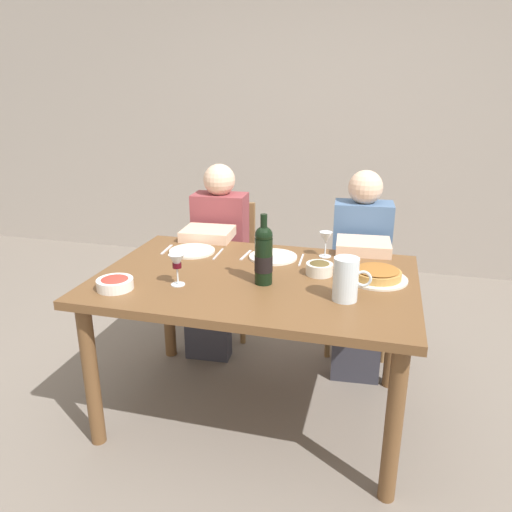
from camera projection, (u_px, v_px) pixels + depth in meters
The scene contains 20 objects.
ground_plane at pixel (256, 410), 2.59m from camera, with size 8.00×8.00×0.00m, color slate.
back_wall at pixel (326, 112), 4.32m from camera, with size 8.00×0.10×2.80m, color #A3998E.
dining_table at pixel (256, 294), 2.37m from camera, with size 1.50×1.00×0.76m.
wine_bottle at pixel (264, 255), 2.21m from camera, with size 0.08×0.08×0.33m.
water_pitcher at pixel (346, 282), 2.05m from camera, with size 0.16×0.11×0.19m.
baked_tart at pixel (377, 274), 2.29m from camera, with size 0.28×0.28×0.06m.
salad_bowl at pixel (115, 283), 2.18m from camera, with size 0.16×0.16×0.06m.
olive_bowl at pixel (319, 268), 2.35m from camera, with size 0.13×0.13×0.07m.
wine_glass_left_diner at pixel (326, 239), 2.57m from camera, with size 0.07×0.07×0.14m.
wine_glass_right_diner at pixel (177, 263), 2.20m from camera, with size 0.07×0.07×0.15m.
dinner_plate_left_setting at pixel (192, 251), 2.67m from camera, with size 0.25×0.25×0.01m, color silver.
dinner_plate_right_setting at pixel (273, 257), 2.58m from camera, with size 0.25×0.25×0.01m, color white.
fork_left_setting at pixel (167, 249), 2.71m from camera, with size 0.16×0.01×0.01m, color silver.
knife_left_setting at pixel (218, 254), 2.64m from camera, with size 0.18×0.01×0.01m, color silver.
knife_right_setting at pixel (301, 260), 2.55m from camera, with size 0.18×0.01×0.01m, color silver.
spoon_right_setting at pixel (246, 255), 2.62m from camera, with size 0.16×0.01×0.01m, color silver.
chair_left at pixel (226, 258), 3.37m from camera, with size 0.42×0.42×0.87m.
diner_left at pixel (216, 253), 3.12m from camera, with size 0.35×0.52×1.16m.
chair_right at pixel (359, 271), 3.15m from camera, with size 0.43×0.43×0.87m.
diner_right at pixel (361, 266), 2.89m from camera, with size 0.36×0.52×1.16m.
Camera 1 is at (0.56, -2.10, 1.62)m, focal length 34.49 mm.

